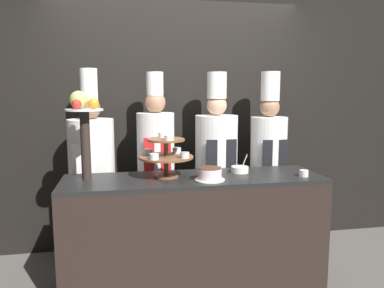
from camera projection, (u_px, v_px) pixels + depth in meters
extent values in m
cube|color=black|center=(176.00, 112.00, 3.84)|extent=(10.00, 0.06, 2.80)
cube|color=black|center=(194.00, 236.00, 3.03)|extent=(2.05, 0.58, 0.90)
cube|color=black|center=(194.00, 179.00, 2.96)|extent=(2.05, 0.58, 0.03)
cylinder|color=brown|center=(166.00, 176.00, 2.95)|extent=(0.19, 0.19, 0.02)
cylinder|color=brown|center=(166.00, 158.00, 2.93)|extent=(0.04, 0.04, 0.31)
cylinder|color=brown|center=(166.00, 157.00, 2.93)|extent=(0.43, 0.43, 0.02)
cylinder|color=brown|center=(166.00, 140.00, 2.91)|extent=(0.29, 0.29, 0.02)
cylinder|color=silver|center=(177.00, 150.00, 3.07)|extent=(0.07, 0.07, 0.04)
cylinder|color=beige|center=(177.00, 151.00, 3.07)|extent=(0.06, 0.06, 0.03)
cylinder|color=silver|center=(148.00, 152.00, 3.00)|extent=(0.07, 0.07, 0.04)
cylinder|color=red|center=(148.00, 152.00, 3.00)|extent=(0.06, 0.06, 0.03)
cylinder|color=silver|center=(154.00, 157.00, 2.78)|extent=(0.07, 0.07, 0.04)
cylinder|color=gold|center=(154.00, 158.00, 2.78)|extent=(0.06, 0.06, 0.03)
cylinder|color=silver|center=(185.00, 155.00, 2.85)|extent=(0.07, 0.07, 0.04)
cylinder|color=green|center=(185.00, 156.00, 2.85)|extent=(0.06, 0.06, 0.03)
cylinder|color=white|center=(163.00, 135.00, 3.00)|extent=(0.07, 0.07, 0.04)
cylinder|color=white|center=(169.00, 138.00, 2.81)|extent=(0.07, 0.07, 0.04)
cylinder|color=#2D231E|center=(86.00, 145.00, 2.85)|extent=(0.07, 0.07, 0.53)
cylinder|color=white|center=(84.00, 110.00, 2.81)|extent=(0.28, 0.28, 0.01)
sphere|color=orange|center=(93.00, 103.00, 2.81)|extent=(0.08, 0.08, 0.08)
sphere|color=#ADC160|center=(79.00, 100.00, 2.84)|extent=(0.14, 0.14, 0.14)
sphere|color=red|center=(77.00, 104.00, 2.74)|extent=(0.07, 0.07, 0.07)
cylinder|color=white|center=(210.00, 180.00, 2.85)|extent=(0.23, 0.23, 0.01)
cylinder|color=silver|center=(210.00, 174.00, 2.85)|extent=(0.18, 0.18, 0.08)
cylinder|color=#472819|center=(210.00, 168.00, 2.84)|extent=(0.18, 0.18, 0.01)
cylinder|color=white|center=(304.00, 173.00, 2.97)|extent=(0.07, 0.07, 0.05)
cylinder|color=white|center=(240.00, 170.00, 3.12)|extent=(0.14, 0.14, 0.05)
cylinder|color=#BCBCC1|center=(245.00, 161.00, 3.11)|extent=(0.05, 0.01, 0.11)
cube|color=#38332D|center=(94.00, 220.00, 3.46)|extent=(0.31, 0.17, 0.86)
cylinder|color=white|center=(91.00, 147.00, 3.36)|extent=(0.41, 0.41, 0.51)
cube|color=white|center=(90.00, 162.00, 3.19)|extent=(0.29, 0.01, 0.32)
sphere|color=#846047|center=(90.00, 108.00, 3.31)|extent=(0.19, 0.19, 0.19)
cylinder|color=white|center=(89.00, 85.00, 3.28)|extent=(0.15, 0.15, 0.29)
cube|color=black|center=(157.00, 216.00, 3.56)|extent=(0.26, 0.14, 0.86)
cylinder|color=white|center=(156.00, 143.00, 3.46)|extent=(0.35, 0.35, 0.55)
cube|color=red|center=(158.00, 157.00, 3.32)|extent=(0.24, 0.01, 0.35)
sphere|color=#A37556|center=(155.00, 102.00, 3.41)|extent=(0.19, 0.19, 0.19)
cylinder|color=white|center=(155.00, 84.00, 3.39)|extent=(0.15, 0.15, 0.21)
cube|color=#28282D|center=(216.00, 213.00, 3.67)|extent=(0.30, 0.17, 0.84)
cylinder|color=white|center=(216.00, 144.00, 3.57)|extent=(0.40, 0.40, 0.54)
cube|color=black|center=(221.00, 159.00, 3.40)|extent=(0.28, 0.01, 0.35)
sphere|color=tan|center=(217.00, 105.00, 3.52)|extent=(0.19, 0.19, 0.19)
cylinder|color=white|center=(217.00, 85.00, 3.49)|extent=(0.18, 0.18, 0.25)
cube|color=#38332D|center=(267.00, 211.00, 3.77)|extent=(0.26, 0.15, 0.83)
cylinder|color=white|center=(269.00, 144.00, 3.67)|extent=(0.35, 0.35, 0.53)
cube|color=black|center=(275.00, 158.00, 3.52)|extent=(0.25, 0.01, 0.34)
sphere|color=#A37556|center=(270.00, 107.00, 3.62)|extent=(0.19, 0.19, 0.19)
cylinder|color=white|center=(270.00, 86.00, 3.59)|extent=(0.18, 0.18, 0.28)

